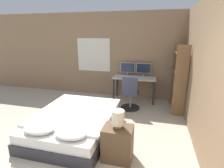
% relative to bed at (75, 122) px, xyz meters
% --- Properties ---
extents(wall_back, '(12.00, 0.08, 2.70)m').
position_rel_bed_xyz_m(wall_back, '(0.47, 2.51, 1.12)').
color(wall_back, '#8E7051').
rests_on(wall_back, ground_plane).
extents(wall_side_right, '(0.06, 12.00, 2.70)m').
position_rel_bed_xyz_m(wall_side_right, '(2.41, 0.22, 1.12)').
color(wall_side_right, '#8E7051').
rests_on(wall_side_right, ground_plane).
extents(bed, '(1.56, 2.04, 0.53)m').
position_rel_bed_xyz_m(bed, '(0.00, 0.00, 0.00)').
color(bed, '#2D2D33').
rests_on(bed, ground_plane).
extents(nightstand, '(0.49, 0.38, 0.59)m').
position_rel_bed_xyz_m(nightstand, '(1.07, -0.59, 0.07)').
color(nightstand, brown).
rests_on(nightstand, ground_plane).
extents(bedside_lamp, '(0.21, 0.21, 0.30)m').
position_rel_bed_xyz_m(bedside_lamp, '(1.07, -0.59, 0.54)').
color(bedside_lamp, gray).
rests_on(bedside_lamp, nightstand).
extents(desk, '(1.30, 0.56, 0.75)m').
position_rel_bed_xyz_m(desk, '(0.98, 2.17, 0.42)').
color(desk, beige).
rests_on(desk, ground_plane).
extents(monitor_left, '(0.45, 0.16, 0.42)m').
position_rel_bed_xyz_m(monitor_left, '(0.73, 2.34, 0.76)').
color(monitor_left, '#B7B7BC').
rests_on(monitor_left, desk).
extents(monitor_right, '(0.45, 0.16, 0.42)m').
position_rel_bed_xyz_m(monitor_right, '(1.23, 2.34, 0.76)').
color(monitor_right, '#B7B7BC').
rests_on(monitor_right, desk).
extents(keyboard, '(0.35, 0.13, 0.02)m').
position_rel_bed_xyz_m(keyboard, '(0.98, 1.99, 0.53)').
color(keyboard, '#B7B7BC').
rests_on(keyboard, desk).
extents(computer_mouse, '(0.07, 0.05, 0.04)m').
position_rel_bed_xyz_m(computer_mouse, '(1.24, 1.99, 0.54)').
color(computer_mouse, '#B7B7BC').
rests_on(computer_mouse, desk).
extents(office_chair, '(0.52, 0.52, 0.97)m').
position_rel_bed_xyz_m(office_chair, '(0.97, 1.46, 0.17)').
color(office_chair, black).
rests_on(office_chair, ground_plane).
extents(bookshelf, '(0.31, 0.86, 1.80)m').
position_rel_bed_xyz_m(bookshelf, '(2.21, 1.70, 0.75)').
color(bookshelf, brown).
rests_on(bookshelf, ground_plane).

